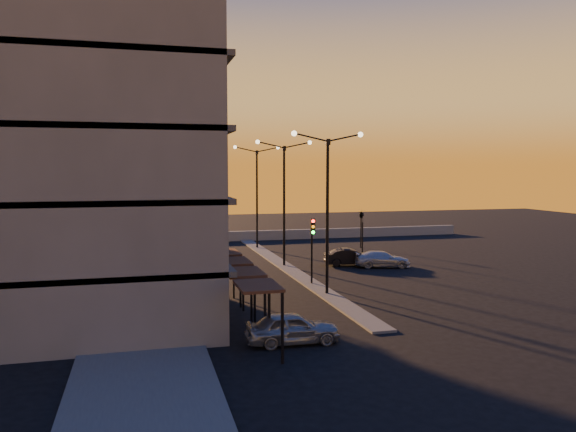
{
  "coord_description": "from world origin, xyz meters",
  "views": [
    {
      "loc": [
        -10.51,
        -30.63,
        7.32
      ],
      "look_at": [
        -0.96,
        5.25,
        4.24
      ],
      "focal_mm": 35.0,
      "sensor_mm": 36.0,
      "label": 1
    }
  ],
  "objects_px": {
    "traffic_light_main": "(312,240)",
    "car_hatchback": "(293,328)",
    "car_wagon": "(382,259)",
    "streetlamp_mid": "(284,193)",
    "car_sedan": "(350,257)"
  },
  "relations": [
    {
      "from": "traffic_light_main",
      "to": "car_hatchback",
      "type": "relative_size",
      "value": 1.07
    },
    {
      "from": "car_hatchback",
      "to": "car_wagon",
      "type": "xyz_separation_m",
      "value": [
        11.44,
        16.16,
        -0.07
      ]
    },
    {
      "from": "streetlamp_mid",
      "to": "traffic_light_main",
      "type": "height_order",
      "value": "streetlamp_mid"
    },
    {
      "from": "car_sedan",
      "to": "car_hatchback",
      "type": "bearing_deg",
      "value": 160.53
    },
    {
      "from": "streetlamp_mid",
      "to": "traffic_light_main",
      "type": "xyz_separation_m",
      "value": [
        0.0,
        -7.13,
        -2.7
      ]
    },
    {
      "from": "streetlamp_mid",
      "to": "car_wagon",
      "type": "xyz_separation_m",
      "value": [
        7.07,
        -2.15,
        -4.98
      ]
    },
    {
      "from": "traffic_light_main",
      "to": "car_sedan",
      "type": "bearing_deg",
      "value": 51.58
    },
    {
      "from": "car_sedan",
      "to": "car_wagon",
      "type": "height_order",
      "value": "car_sedan"
    },
    {
      "from": "car_wagon",
      "to": "car_sedan",
      "type": "bearing_deg",
      "value": 71.19
    },
    {
      "from": "car_hatchback",
      "to": "streetlamp_mid",
      "type": "bearing_deg",
      "value": -12.02
    },
    {
      "from": "streetlamp_mid",
      "to": "car_hatchback",
      "type": "height_order",
      "value": "streetlamp_mid"
    },
    {
      "from": "streetlamp_mid",
      "to": "car_wagon",
      "type": "height_order",
      "value": "streetlamp_mid"
    },
    {
      "from": "traffic_light_main",
      "to": "car_sedan",
      "type": "relative_size",
      "value": 1.08
    },
    {
      "from": "car_hatchback",
      "to": "car_sedan",
      "type": "xyz_separation_m",
      "value": [
        9.37,
        17.48,
        -0.03
      ]
    },
    {
      "from": "car_hatchback",
      "to": "traffic_light_main",
      "type": "bearing_deg",
      "value": -19.94
    }
  ]
}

